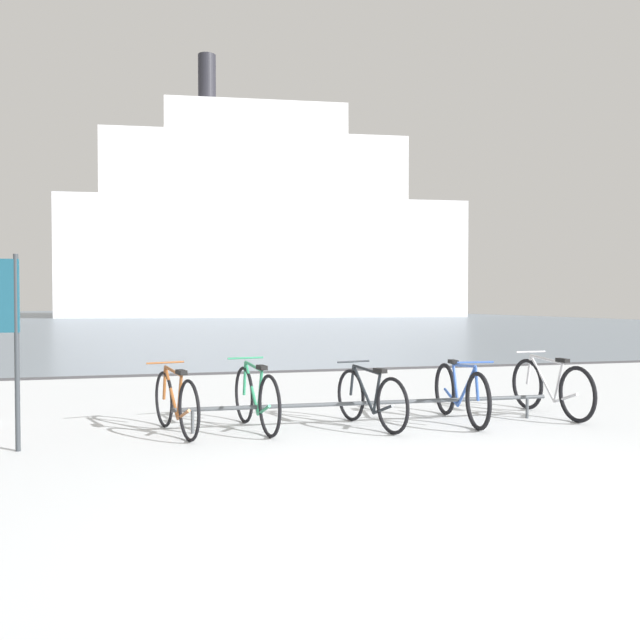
% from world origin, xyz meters
% --- Properties ---
extents(ground, '(80.00, 132.00, 0.08)m').
position_xyz_m(ground, '(0.00, 53.90, -0.04)').
color(ground, silver).
extents(bike_rack, '(4.80, 0.21, 0.31)m').
position_xyz_m(bike_rack, '(0.34, 3.57, 0.27)').
color(bike_rack, '#4C5156').
rests_on(bike_rack, ground).
extents(bicycle_0, '(0.55, 1.60, 0.81)m').
position_xyz_m(bicycle_0, '(-2.01, 3.68, 0.37)').
color(bicycle_0, black).
rests_on(bicycle_0, ground).
extents(bicycle_1, '(0.46, 1.67, 0.84)m').
position_xyz_m(bicycle_1, '(-1.07, 3.67, 0.38)').
color(bicycle_1, black).
rests_on(bicycle_1, ground).
extents(bicycle_2, '(0.50, 1.61, 0.78)m').
position_xyz_m(bicycle_2, '(0.31, 3.47, 0.35)').
color(bicycle_2, black).
rests_on(bicycle_2, ground).
extents(bicycle_3, '(0.46, 1.80, 0.82)m').
position_xyz_m(bicycle_3, '(1.53, 3.48, 0.37)').
color(bicycle_3, black).
rests_on(bicycle_3, ground).
extents(bicycle_4, '(0.46, 1.80, 0.84)m').
position_xyz_m(bicycle_4, '(2.93, 3.61, 0.38)').
color(bicycle_4, black).
rests_on(bicycle_4, ground).
extents(ferry_ship, '(41.87, 15.22, 27.28)m').
position_xyz_m(ferry_ship, '(10.07, 64.61, 9.15)').
color(ferry_ship, white).
rests_on(ferry_ship, ground).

